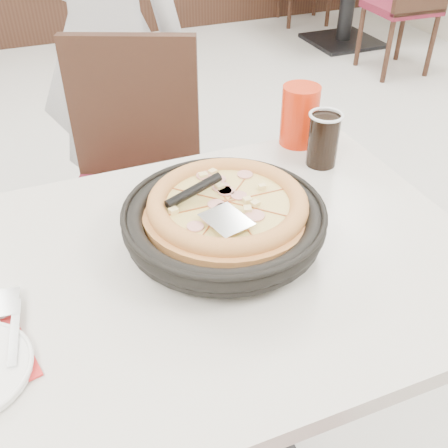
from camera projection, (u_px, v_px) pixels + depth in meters
name	position (u px, v px, depth m)	size (l,w,h in m)	color
floor	(213.00, 334.00, 1.86)	(7.00, 7.00, 0.00)	#B8B9B3
main_table	(191.00, 381.00, 1.26)	(1.20, 0.80, 0.75)	beige
chair_far	(133.00, 202.00, 1.69)	(0.42, 0.42, 0.95)	black
trivet	(205.00, 237.00, 1.07)	(0.12, 0.12, 0.04)	black
pizza_pan	(224.00, 227.00, 1.06)	(0.39, 0.39, 0.01)	black
pizza	(228.00, 210.00, 1.07)	(0.35, 0.35, 0.02)	tan
pizza_server	(226.00, 220.00, 0.99)	(0.07, 0.09, 0.00)	silver
fork	(15.00, 331.00, 0.87)	(0.01, 0.15, 0.00)	silver
cola_glass	(323.00, 141.00, 1.30)	(0.08, 0.08, 0.13)	black
red_cup	(300.00, 116.00, 1.39)	(0.10, 0.10, 0.16)	red
diner_person	(106.00, 37.00, 1.96)	(0.60, 0.39, 1.63)	silver
bg_chair_right_near	(402.00, 3.00, 3.63)	(0.42, 0.42, 0.95)	black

